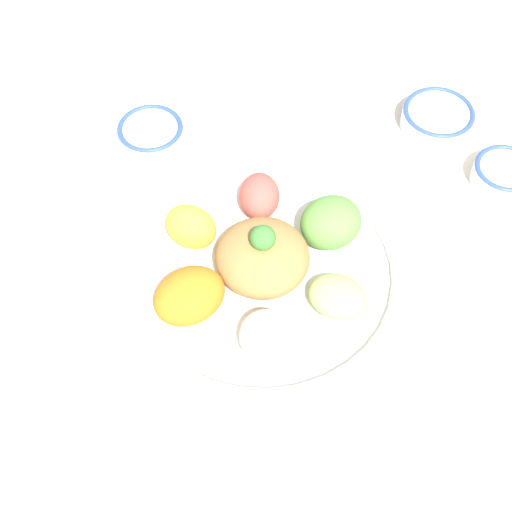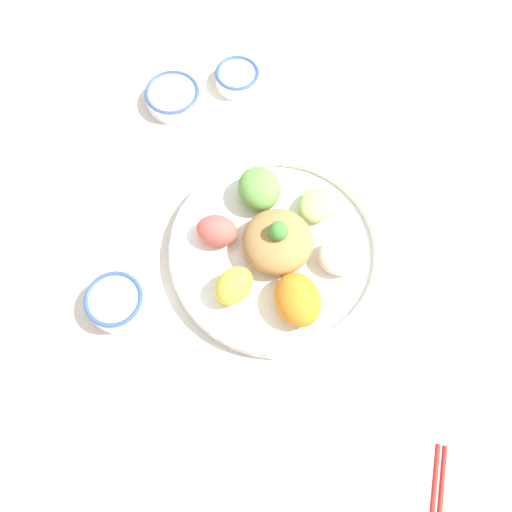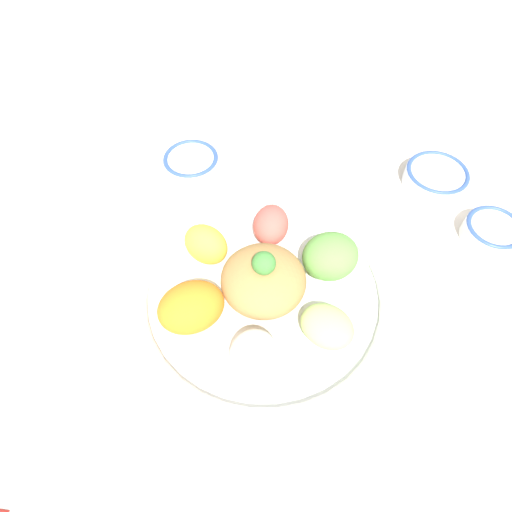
{
  "view_description": "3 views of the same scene",
  "coord_description": "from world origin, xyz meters",
  "px_view_note": "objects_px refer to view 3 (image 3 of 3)",
  "views": [
    {
      "loc": [
        -0.22,
        0.4,
        0.75
      ],
      "look_at": [
        0.03,
        -0.02,
        0.03
      ],
      "focal_mm": 50.0,
      "sensor_mm": 36.0,
      "label": 1
    },
    {
      "loc": [
        0.26,
        0.19,
        0.77
      ],
      "look_at": [
        0.06,
        -0.01,
        0.07
      ],
      "focal_mm": 35.0,
      "sensor_mm": 36.0,
      "label": 2
    },
    {
      "loc": [
        -0.16,
        0.22,
        0.53
      ],
      "look_at": [
        0.04,
        -0.03,
        0.06
      ],
      "focal_mm": 30.0,
      "sensor_mm": 36.0,
      "label": 3
    }
  ],
  "objects_px": {
    "salad_platter": "(263,289)",
    "serving_spoon_main": "(231,128)",
    "sauce_bowl_red": "(492,231)",
    "rice_bowl_blue": "(192,166)",
    "sauce_bowl_dark": "(436,177)"
  },
  "relations": [
    {
      "from": "sauce_bowl_red",
      "to": "rice_bowl_blue",
      "type": "xyz_separation_m",
      "value": [
        0.44,
        0.2,
        0.01
      ]
    },
    {
      "from": "salad_platter",
      "to": "sauce_bowl_dark",
      "type": "xyz_separation_m",
      "value": [
        -0.08,
        -0.36,
        -0.01
      ]
    },
    {
      "from": "salad_platter",
      "to": "serving_spoon_main",
      "type": "height_order",
      "value": "salad_platter"
    },
    {
      "from": "sauce_bowl_red",
      "to": "sauce_bowl_dark",
      "type": "height_order",
      "value": "same"
    },
    {
      "from": "salad_platter",
      "to": "sauce_bowl_red",
      "type": "bearing_deg",
      "value": -123.15
    },
    {
      "from": "salad_platter",
      "to": "serving_spoon_main",
      "type": "distance_m",
      "value": 0.37
    },
    {
      "from": "sauce_bowl_red",
      "to": "rice_bowl_blue",
      "type": "bearing_deg",
      "value": 23.79
    },
    {
      "from": "sauce_bowl_dark",
      "to": "serving_spoon_main",
      "type": "height_order",
      "value": "sauce_bowl_dark"
    },
    {
      "from": "rice_bowl_blue",
      "to": "sauce_bowl_dark",
      "type": "xyz_separation_m",
      "value": [
        -0.33,
        -0.25,
        -0.01
      ]
    },
    {
      "from": "serving_spoon_main",
      "to": "salad_platter",
      "type": "bearing_deg",
      "value": 72.84
    },
    {
      "from": "salad_platter",
      "to": "serving_spoon_main",
      "type": "bearing_deg",
      "value": -41.45
    },
    {
      "from": "rice_bowl_blue",
      "to": "sauce_bowl_dark",
      "type": "height_order",
      "value": "rice_bowl_blue"
    },
    {
      "from": "rice_bowl_blue",
      "to": "sauce_bowl_dark",
      "type": "relative_size",
      "value": 0.89
    },
    {
      "from": "salad_platter",
      "to": "rice_bowl_blue",
      "type": "height_order",
      "value": "salad_platter"
    },
    {
      "from": "rice_bowl_blue",
      "to": "serving_spoon_main",
      "type": "height_order",
      "value": "rice_bowl_blue"
    }
  ]
}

